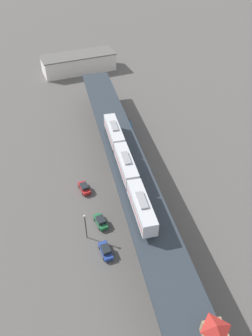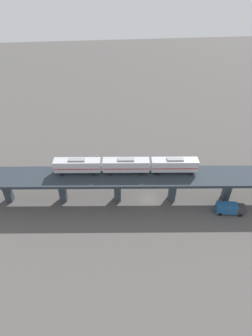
{
  "view_description": "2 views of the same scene",
  "coord_description": "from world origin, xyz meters",
  "px_view_note": "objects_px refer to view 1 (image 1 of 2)",
  "views": [
    {
      "loc": [
        -19.86,
        -56.52,
        55.34
      ],
      "look_at": [
        -2.06,
        -5.99,
        9.92
      ],
      "focal_mm": 35.0,
      "sensor_mm": 36.0,
      "label": 1
    },
    {
      "loc": [
        51.69,
        -12.28,
        51.85
      ],
      "look_at": [
        -2.06,
        -5.99,
        9.92
      ],
      "focal_mm": 28.0,
      "sensor_mm": 36.0,
      "label": 2
    }
  ],
  "objects_px": {
    "subway_train": "(126,164)",
    "delivery_truck": "(128,128)",
    "street_car_blue": "(106,251)",
    "warehouse_building": "(79,63)",
    "signal_hut": "(215,331)",
    "street_car_red": "(84,188)",
    "street_car_green": "(101,221)",
    "street_lamp": "(86,225)"
  },
  "relations": [
    {
      "from": "signal_hut",
      "to": "street_car_blue",
      "type": "relative_size",
      "value": 0.8
    },
    {
      "from": "signal_hut",
      "to": "warehouse_building",
      "type": "bearing_deg",
      "value": 86.69
    },
    {
      "from": "subway_train",
      "to": "warehouse_building",
      "type": "distance_m",
      "value": 74.96
    },
    {
      "from": "subway_train",
      "to": "signal_hut",
      "type": "relative_size",
      "value": 10.5
    },
    {
      "from": "street_car_green",
      "to": "delivery_truck",
      "type": "bearing_deg",
      "value": 60.9
    },
    {
      "from": "street_car_blue",
      "to": "street_lamp",
      "type": "bearing_deg",
      "value": 116.91
    },
    {
      "from": "street_car_red",
      "to": "delivery_truck",
      "type": "relative_size",
      "value": 0.61
    },
    {
      "from": "street_car_blue",
      "to": "street_lamp",
      "type": "distance_m",
      "value": 6.53
    },
    {
      "from": "street_car_blue",
      "to": "street_lamp",
      "type": "relative_size",
      "value": 0.64
    },
    {
      "from": "street_car_green",
      "to": "subway_train",
      "type": "bearing_deg",
      "value": 33.45
    },
    {
      "from": "street_car_red",
      "to": "street_car_blue",
      "type": "bearing_deg",
      "value": -90.92
    },
    {
      "from": "subway_train",
      "to": "street_lamp",
      "type": "bearing_deg",
      "value": -146.5
    },
    {
      "from": "street_car_red",
      "to": "delivery_truck",
      "type": "distance_m",
      "value": 26.77
    },
    {
      "from": "street_car_green",
      "to": "street_lamp",
      "type": "bearing_deg",
      "value": -146.42
    },
    {
      "from": "street_car_red",
      "to": "warehouse_building",
      "type": "xyz_separation_m",
      "value": [
        14.65,
        67.9,
        2.47
      ]
    },
    {
      "from": "street_car_green",
      "to": "warehouse_building",
      "type": "bearing_deg",
      "value": 80.12
    },
    {
      "from": "subway_train",
      "to": "delivery_truck",
      "type": "bearing_deg",
      "value": 69.52
    },
    {
      "from": "street_car_blue",
      "to": "warehouse_building",
      "type": "relative_size",
      "value": 0.15
    },
    {
      "from": "street_car_red",
      "to": "delivery_truck",
      "type": "height_order",
      "value": "delivery_truck"
    },
    {
      "from": "signal_hut",
      "to": "delivery_truck",
      "type": "bearing_deg",
      "value": 81.0
    },
    {
      "from": "street_car_blue",
      "to": "warehouse_building",
      "type": "xyz_separation_m",
      "value": [
        14.95,
        86.87,
        2.47
      ]
    },
    {
      "from": "subway_train",
      "to": "street_car_green",
      "type": "distance_m",
      "value": 13.51
    },
    {
      "from": "street_lamp",
      "to": "warehouse_building",
      "type": "height_order",
      "value": "street_lamp"
    },
    {
      "from": "street_car_blue",
      "to": "street_car_red",
      "type": "xyz_separation_m",
      "value": [
        0.3,
        18.97,
        0.0
      ]
    },
    {
      "from": "signal_hut",
      "to": "street_lamp",
      "type": "relative_size",
      "value": 0.51
    },
    {
      "from": "delivery_truck",
      "to": "warehouse_building",
      "type": "height_order",
      "value": "warehouse_building"
    },
    {
      "from": "delivery_truck",
      "to": "street_lamp",
      "type": "bearing_deg",
      "value": -122.06
    },
    {
      "from": "street_car_green",
      "to": "street_car_blue",
      "type": "height_order",
      "value": "same"
    },
    {
      "from": "signal_hut",
      "to": "street_lamp",
      "type": "height_order",
      "value": "signal_hut"
    },
    {
      "from": "street_car_green",
      "to": "street_car_blue",
      "type": "relative_size",
      "value": 1.02
    },
    {
      "from": "street_car_blue",
      "to": "subway_train",
      "type": "bearing_deg",
      "value": 55.31
    },
    {
      "from": "warehouse_building",
      "to": "street_car_red",
      "type": "bearing_deg",
      "value": -102.17
    },
    {
      "from": "signal_hut",
      "to": "street_car_green",
      "type": "height_order",
      "value": "signal_hut"
    },
    {
      "from": "street_car_red",
      "to": "delivery_truck",
      "type": "bearing_deg",
      "value": 47.34
    },
    {
      "from": "subway_train",
      "to": "street_lamp",
      "type": "relative_size",
      "value": 5.37
    },
    {
      "from": "street_car_red",
      "to": "street_lamp",
      "type": "distance_m",
      "value": 14.52
    },
    {
      "from": "street_lamp",
      "to": "delivery_truck",
      "type": "bearing_deg",
      "value": 57.94
    },
    {
      "from": "signal_hut",
      "to": "street_car_blue",
      "type": "xyz_separation_m",
      "value": [
        -8.55,
        23.72,
        -9.29
      ]
    },
    {
      "from": "subway_train",
      "to": "warehouse_building",
      "type": "relative_size",
      "value": 1.28
    },
    {
      "from": "street_car_red",
      "to": "warehouse_building",
      "type": "distance_m",
      "value": 69.51
    },
    {
      "from": "street_lamp",
      "to": "warehouse_building",
      "type": "xyz_separation_m",
      "value": [
        17.53,
        81.78,
        -0.7
      ]
    },
    {
      "from": "subway_train",
      "to": "street_car_blue",
      "type": "relative_size",
      "value": 8.36
    }
  ]
}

